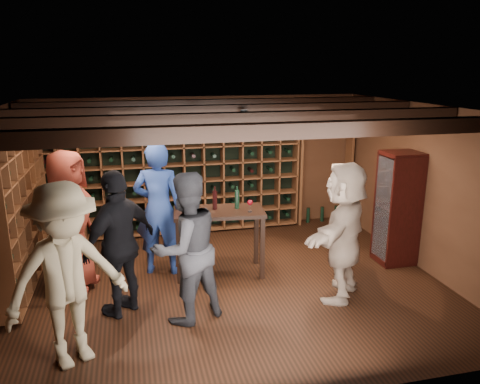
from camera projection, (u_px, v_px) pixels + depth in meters
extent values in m
plane|color=black|center=(230.00, 285.00, 6.70)|extent=(6.00, 6.00, 0.00)
plane|color=#4E2D1A|center=(201.00, 164.00, 8.72)|extent=(6.00, 0.00, 6.00)
plane|color=#4E2D1A|center=(291.00, 281.00, 4.03)|extent=(6.00, 0.00, 6.00)
plane|color=#4E2D1A|center=(424.00, 188.00, 7.05)|extent=(0.00, 5.00, 5.00)
plane|color=black|center=(229.00, 109.00, 6.04)|extent=(6.00, 6.00, 0.00)
cube|color=black|center=(264.00, 132.00, 4.56)|extent=(5.90, 0.18, 0.16)
cube|color=black|center=(238.00, 119.00, 5.60)|extent=(5.90, 0.18, 0.16)
cube|color=black|center=(220.00, 111.00, 6.63)|extent=(5.90, 0.18, 0.16)
cube|color=black|center=(207.00, 104.00, 7.66)|extent=(5.90, 0.18, 0.16)
cylinder|color=black|center=(135.00, 120.00, 5.80)|extent=(0.10, 0.10, 0.10)
cylinder|color=black|center=(244.00, 114.00, 6.51)|extent=(0.10, 0.10, 0.10)
cylinder|color=black|center=(339.00, 117.00, 6.11)|extent=(0.10, 0.10, 0.10)
cylinder|color=black|center=(200.00, 109.00, 7.15)|extent=(0.10, 0.10, 0.10)
cube|color=brown|center=(174.00, 173.00, 8.47)|extent=(4.65, 0.30, 2.20)
cube|color=black|center=(174.00, 173.00, 8.47)|extent=(4.56, 0.02, 2.16)
cube|color=brown|center=(20.00, 205.00, 6.54)|extent=(0.30, 2.65, 2.20)
cube|color=black|center=(20.00, 205.00, 6.54)|extent=(0.29, 0.02, 2.16)
cube|color=brown|center=(326.00, 129.00, 8.93)|extent=(1.15, 0.32, 0.04)
cube|color=brown|center=(348.00, 175.00, 9.29)|extent=(0.05, 0.28, 1.85)
cube|color=brown|center=(299.00, 178.00, 9.06)|extent=(0.05, 0.28, 1.85)
cube|color=#9C754E|center=(307.00, 124.00, 8.81)|extent=(0.40, 0.30, 0.20)
cube|color=#9C754E|center=(329.00, 123.00, 8.91)|extent=(0.40, 0.30, 0.20)
cube|color=#9C754E|center=(346.00, 123.00, 8.99)|extent=(0.40, 0.30, 0.20)
cube|color=black|center=(393.00, 258.00, 7.49)|extent=(0.55, 0.50, 0.10)
cube|color=black|center=(398.00, 208.00, 7.27)|extent=(0.55, 0.50, 1.70)
cube|color=white|center=(383.00, 209.00, 7.21)|extent=(0.01, 0.46, 1.60)
cube|color=black|center=(398.00, 208.00, 7.27)|extent=(0.50, 0.44, 0.02)
sphere|color=#59260C|center=(397.00, 202.00, 7.23)|extent=(0.18, 0.18, 0.18)
imported|color=navy|center=(159.00, 209.00, 6.87)|extent=(0.82, 0.64, 1.99)
imported|color=black|center=(186.00, 248.00, 5.58)|extent=(1.12, 1.01, 1.86)
imported|color=maroon|center=(70.00, 221.00, 6.38)|extent=(0.93, 1.12, 1.97)
imported|color=black|center=(120.00, 244.00, 5.74)|extent=(1.11, 1.07, 1.85)
imported|color=gray|center=(67.00, 276.00, 4.74)|extent=(1.46, 1.24, 1.96)
imported|color=tan|center=(344.00, 231.00, 6.15)|extent=(1.53, 1.68, 1.87)
cube|color=black|center=(219.00, 212.00, 6.85)|extent=(1.38, 0.79, 0.05)
cube|color=black|center=(179.00, 252.00, 6.64)|extent=(0.07, 0.07, 0.94)
cube|color=black|center=(262.00, 248.00, 6.79)|extent=(0.07, 0.07, 0.94)
cube|color=black|center=(179.00, 239.00, 7.16)|extent=(0.07, 0.07, 0.94)
cube|color=black|center=(256.00, 235.00, 7.31)|extent=(0.07, 0.07, 0.94)
cylinder|color=black|center=(196.00, 201.00, 6.81)|extent=(0.07, 0.07, 0.28)
cylinder|color=black|center=(215.00, 200.00, 6.85)|extent=(0.07, 0.07, 0.28)
cylinder|color=black|center=(237.00, 199.00, 6.89)|extent=(0.07, 0.07, 0.28)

